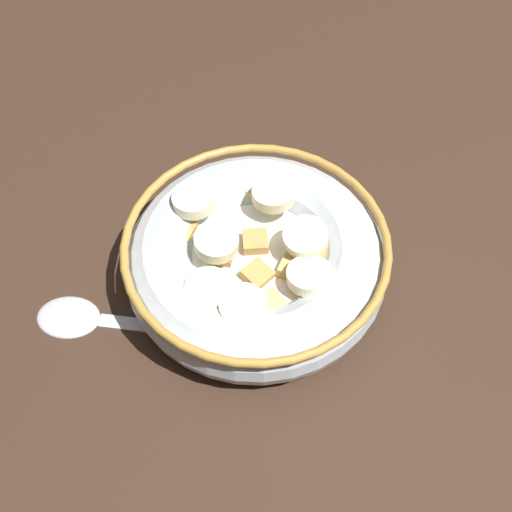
% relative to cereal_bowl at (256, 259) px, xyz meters
% --- Properties ---
extents(ground_plane, '(1.07, 1.07, 0.02)m').
position_rel_cereal_bowl_xyz_m(ground_plane, '(-0.00, 0.00, -0.04)').
color(ground_plane, '#332116').
extents(cereal_bowl, '(0.18, 0.18, 0.06)m').
position_rel_cereal_bowl_xyz_m(cereal_bowl, '(0.00, 0.00, 0.00)').
color(cereal_bowl, '#B2BCC6').
rests_on(cereal_bowl, ground_plane).
extents(spoon, '(0.05, 0.15, 0.01)m').
position_rel_cereal_bowl_xyz_m(spoon, '(0.03, -0.12, -0.02)').
color(spoon, '#B7B7BC').
rests_on(spoon, ground_plane).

